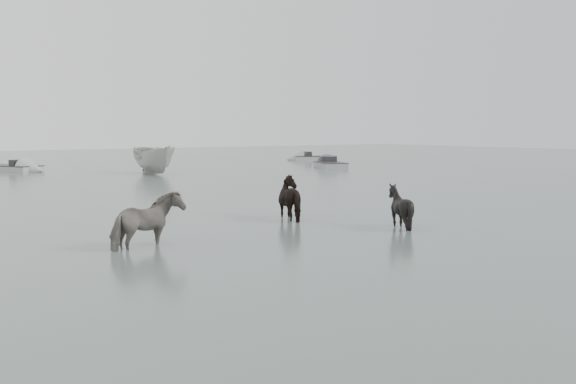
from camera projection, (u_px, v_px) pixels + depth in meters
name	position (u px, v px, depth m)	size (l,w,h in m)	color
ground	(279.00, 230.00, 16.97)	(140.00, 140.00, 0.00)	#4C5B57
pony_pinto	(147.00, 214.00, 14.51)	(0.81, 1.77, 1.50)	black
pony_dark	(296.00, 193.00, 19.15)	(1.50, 1.28, 1.51)	black
pony_black	(400.00, 202.00, 17.42)	(1.13, 1.27, 1.40)	black
boat_small	(154.00, 158.00, 38.17)	(1.80, 4.78, 1.85)	#ADADA8
skiff_port	(330.00, 162.00, 44.26)	(4.48, 1.60, 0.75)	gray
skiff_mid	(12.00, 165.00, 40.63)	(5.89, 1.60, 0.75)	#A4A7A4
skiff_star	(315.00, 156.00, 54.48)	(4.88, 1.60, 0.75)	#A5A5A1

